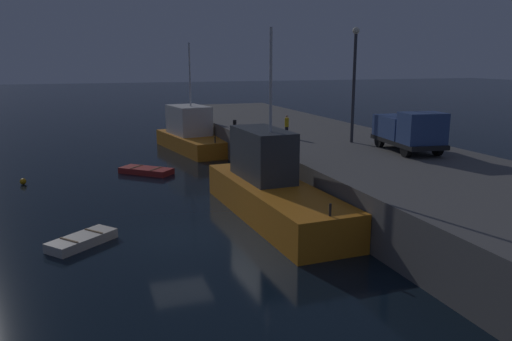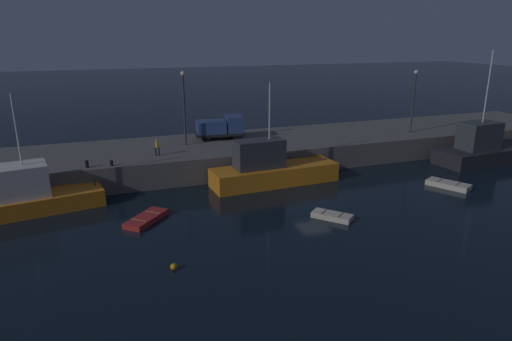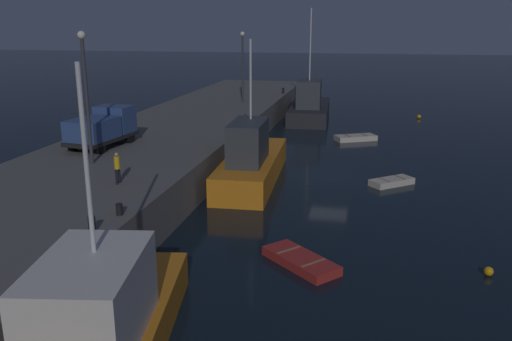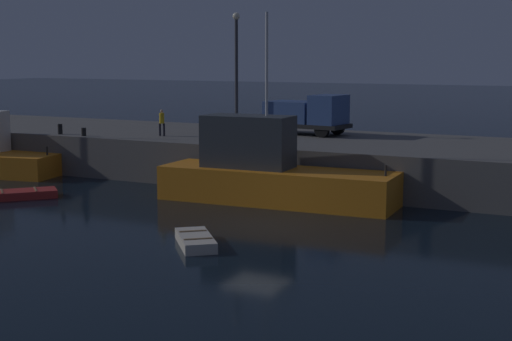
% 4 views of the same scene
% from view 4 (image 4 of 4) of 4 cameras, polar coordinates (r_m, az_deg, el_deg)
% --- Properties ---
extents(ground_plane, '(320.00, 320.00, 0.00)m').
position_cam_4_polar(ground_plane, '(31.69, 0.05, -4.21)').
color(ground_plane, black).
extents(pier_quay, '(77.70, 10.94, 2.36)m').
position_cam_4_polar(pier_quay, '(42.71, 7.53, 0.66)').
color(pier_quay, '#5B5956').
rests_on(pier_quay, ground).
extents(fishing_boat_white, '(11.68, 3.74, 9.08)m').
position_cam_4_polar(fishing_boat_white, '(36.59, 1.02, -0.26)').
color(fishing_boat_white, orange).
rests_on(fishing_boat_white, ground).
extents(dinghy_orange_near, '(3.51, 3.66, 0.44)m').
position_cam_4_polar(dinghy_orange_near, '(39.58, -17.43, -1.73)').
color(dinghy_orange_near, '#B22823').
rests_on(dinghy_orange_near, ground).
extents(dinghy_red_small, '(2.77, 2.97, 0.44)m').
position_cam_4_polar(dinghy_red_small, '(28.52, -4.58, -5.28)').
color(dinghy_red_small, beige).
rests_on(dinghy_red_small, ground).
extents(lamp_post_west, '(0.44, 0.44, 7.24)m').
position_cam_4_polar(lamp_post_west, '(45.87, -1.48, 8.11)').
color(lamp_post_west, '#38383D').
rests_on(lamp_post_west, pier_quay).
extents(utility_truck, '(5.36, 2.90, 2.41)m').
position_cam_4_polar(utility_truck, '(45.52, 3.89, 4.28)').
color(utility_truck, black).
rests_on(utility_truck, pier_quay).
extents(dockworker, '(0.41, 0.29, 1.56)m').
position_cam_4_polar(dockworker, '(44.98, -7.11, 3.72)').
color(dockworker, black).
rests_on(dockworker, pier_quay).
extents(bollard_west, '(0.28, 0.28, 0.49)m').
position_cam_4_polar(bollard_west, '(45.83, -12.84, 2.86)').
color(bollard_west, black).
rests_on(bollard_west, pier_quay).
extents(bollard_central, '(0.28, 0.28, 0.62)m').
position_cam_4_polar(bollard_central, '(47.20, -14.54, 3.04)').
color(bollard_central, black).
rests_on(bollard_central, pier_quay).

